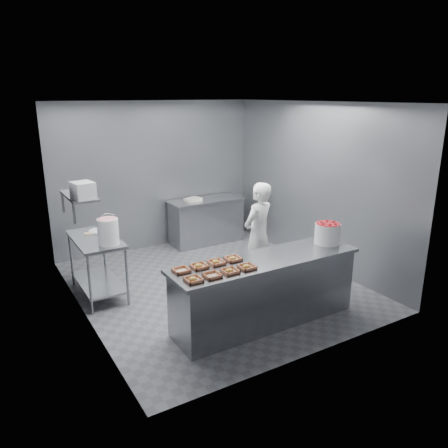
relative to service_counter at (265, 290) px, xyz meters
The scene contains 24 objects.
floor 1.42m from the service_counter, 90.00° to the left, with size 4.50×4.50×0.00m, color #4C4C51.
ceiling 2.71m from the service_counter, 90.00° to the left, with size 4.50×4.50×0.00m, color white.
wall_back 3.72m from the service_counter, 90.00° to the left, with size 4.00×0.04×2.80m, color slate.
wall_left 2.59m from the service_counter, 145.98° to the left, with size 0.04×4.50×2.80m, color slate.
wall_right 2.59m from the service_counter, 34.02° to the left, with size 0.04×4.50×2.80m, color slate.
service_counter is the anchor object (origin of this frame).
prep_table 2.56m from the service_counter, 130.24° to the left, with size 0.60×1.20×0.90m.
back_counter 3.37m from the service_counter, 74.52° to the left, with size 1.50×0.60×0.90m.
wall_shelf 2.88m from the service_counter, 133.03° to the left, with size 0.35×0.90×0.03m, color slate.
tray_0 1.23m from the service_counter, behind, with size 0.19×0.18×0.06m.
tray_1 1.01m from the service_counter, 169.75° to the right, with size 0.19×0.18×0.04m.
tray_2 0.81m from the service_counter, 166.10° to the right, with size 0.19×0.18×0.06m.
tray_3 0.64m from the service_counter, 158.43° to the right, with size 0.19×0.18×0.06m.
tray_4 1.22m from the service_counter, behind, with size 0.19×0.18×0.04m.
tray_5 1.01m from the service_counter, 169.78° to the left, with size 0.19×0.18×0.06m.
tray_6 0.81m from the service_counter, 166.09° to the left, with size 0.19×0.18×0.06m.
tray_7 0.64m from the service_counter, 158.42° to the left, with size 0.19×0.18×0.06m.
worker 1.29m from the service_counter, 59.49° to the left, with size 0.60×0.39×1.64m, color white.
strawberry_tub 1.24m from the service_counter, ahead, with size 0.35×0.35×0.29m.
glaze_bucket 2.30m from the service_counter, 134.73° to the left, with size 0.31×0.29×0.45m.
bucket_lid 2.73m from the service_counter, 124.36° to the left, with size 0.30×0.30×0.02m, color white.
rag 2.79m from the service_counter, 127.74° to the left, with size 0.13×0.11×0.02m, color #CCB28C.
appliance 2.76m from the service_counter, 137.29° to the left, with size 0.26×0.30×0.22m, color gray.
paper_stack 3.34m from the service_counter, 79.36° to the left, with size 0.30×0.22×0.06m, color silver.
Camera 1 is at (-3.13, -5.54, 2.91)m, focal length 35.00 mm.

